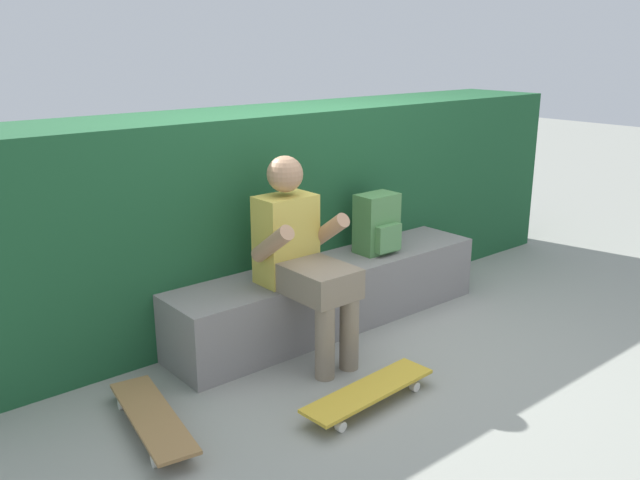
# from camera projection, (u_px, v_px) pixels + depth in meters

# --- Properties ---
(ground_plane) EXTENTS (24.00, 24.00, 0.00)m
(ground_plane) POSITION_uv_depth(u_px,v_px,m) (363.00, 339.00, 4.20)
(ground_plane) COLOR gray
(bench_main) EXTENTS (2.28, 0.47, 0.42)m
(bench_main) POSITION_uv_depth(u_px,v_px,m) (332.00, 294.00, 4.37)
(bench_main) COLOR gray
(bench_main) RESTS_ON ground
(person_skater) EXTENTS (0.49, 0.62, 1.17)m
(person_skater) POSITION_uv_depth(u_px,v_px,m) (301.00, 254.00, 3.83)
(person_skater) COLOR gold
(person_skater) RESTS_ON ground
(skateboard_near_person) EXTENTS (0.81, 0.25, 0.09)m
(skateboard_near_person) POSITION_uv_depth(u_px,v_px,m) (369.00, 391.00, 3.43)
(skateboard_near_person) COLOR gold
(skateboard_near_person) RESTS_ON ground
(skateboard_beside_bench) EXTENTS (0.33, 0.82, 0.09)m
(skateboard_beside_bench) POSITION_uv_depth(u_px,v_px,m) (152.00, 417.00, 3.19)
(skateboard_beside_bench) COLOR olive
(skateboard_beside_bench) RESTS_ON ground
(backpack_on_bench) EXTENTS (0.28, 0.23, 0.40)m
(backpack_on_bench) POSITION_uv_depth(u_px,v_px,m) (377.00, 224.00, 4.49)
(backpack_on_bench) COLOR #51894C
(backpack_on_bench) RESTS_ON bench_main
(hedge_row) EXTENTS (4.99, 0.75, 1.36)m
(hedge_row) POSITION_uv_depth(u_px,v_px,m) (287.00, 205.00, 4.73)
(hedge_row) COLOR #1C502D
(hedge_row) RESTS_ON ground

